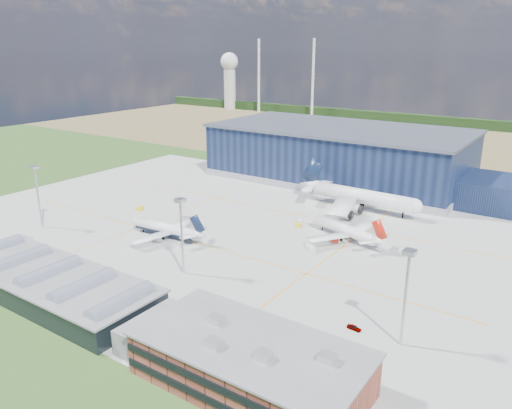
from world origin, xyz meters
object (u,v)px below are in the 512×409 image
airliner_widebody (363,189)px  gse_cart_b (181,206)px  car_b (114,286)px  light_mast_center (181,224)px  gse_tug_b (100,276)px  light_mast_west (37,186)px  gse_cart_a (300,222)px  airstair (22,243)px  light_mast_east (407,283)px  car_a (354,328)px  hangar (344,157)px  ops_building (250,363)px  gse_tug_c (298,225)px  airliner_navy (165,223)px  gse_van_b (310,249)px  airliner_red (345,224)px  gse_tug_a (140,209)px

airliner_widebody → gse_cart_b: airliner_widebody is taller
gse_cart_b → car_b: (33.95, -63.85, 0.02)m
light_mast_center → gse_tug_b: light_mast_center is taller
light_mast_west → gse_cart_a: (76.84, 56.72, -14.76)m
light_mast_center → airstair: 60.27m
light_mast_west → light_mast_center: size_ratio=1.00×
airliner_widebody → gse_cart_a: airliner_widebody is taller
light_mast_west → light_mast_east: bearing=0.0°
gse_cart_b → car_a: 107.55m
light_mast_center → gse_cart_b: light_mast_center is taller
hangar → car_a: (61.09, -124.94, -11.02)m
light_mast_center → gse_tug_b: size_ratio=6.89×
car_a → airliner_widebody: bearing=26.5°
ops_building → gse_tug_c: bearing=113.8°
ops_building → light_mast_east: size_ratio=2.00×
airliner_widebody → car_b: bearing=-103.4°
hangar → gse_cart_a: hangar is taller
light_mast_east → airliner_navy: bearing=168.7°
gse_van_b → gse_tug_c: bearing=80.6°
gse_tug_c → light_mast_east: bearing=-66.4°
light_mast_center → airliner_red: 59.24m
gse_tug_b → gse_cart_a: gse_tug_b is taller
gse_cart_a → airstair: 96.43m
light_mast_center → airliner_navy: 32.40m
hangar → gse_cart_a: 70.37m
gse_cart_b → airstair: bearing=-140.0°
gse_van_b → gse_tug_c: 23.34m
light_mast_center → airstair: light_mast_center is taller
gse_tug_a → gse_cart_a: (61.44, 22.98, -0.01)m
airliner_widebody → gse_tug_c: size_ratio=18.44×
light_mast_east → gse_cart_b: (-108.33, 45.85, -14.85)m
airstair → gse_tug_b: bearing=11.7°
airliner_red → gse_cart_a: 21.59m
gse_cart_a → airliner_navy: bearing=-126.1°
hangar → light_mast_east: size_ratio=6.30×
light_mast_east → gse_van_b: light_mast_east is taller
light_mast_east → car_b: light_mast_east is taller
light_mast_east → gse_cart_b: bearing=157.1°
gse_cart_a → car_a: size_ratio=0.89×
ops_building → airliner_red: (-17.76, 81.66, 0.72)m
light_mast_west → car_b: (60.63, -18.00, -14.83)m
light_mast_center → car_b: (-9.37, -18.00, -14.83)m
gse_tug_b → airliner_navy: bearing=118.2°
gse_tug_a → gse_cart_a: 65.60m
airliner_navy → gse_tug_b: 35.07m
airliner_widebody → airstair: 126.75m
airliner_widebody → gse_tug_b: bearing=-107.9°
airliner_red → hangar: bearing=-46.2°
light_mast_east → gse_tug_c: size_ratio=7.77×
gse_tug_a → gse_van_b: size_ratio=0.72×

